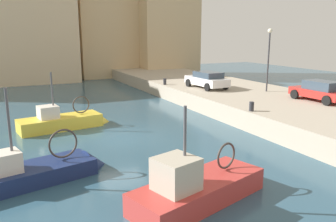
% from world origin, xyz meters
% --- Properties ---
extents(water_surface, '(80.00, 80.00, 0.00)m').
position_xyz_m(water_surface, '(0.00, 0.00, 0.00)').
color(water_surface, '#2D5166').
rests_on(water_surface, ground).
extents(quay_wall, '(9.00, 56.00, 1.20)m').
position_xyz_m(quay_wall, '(11.50, 0.00, 0.60)').
color(quay_wall, '#ADA08C').
rests_on(quay_wall, ground).
extents(fishing_boat_yellow, '(5.77, 2.43, 4.21)m').
position_xyz_m(fishing_boat_yellow, '(-2.42, 3.36, 0.10)').
color(fishing_boat_yellow, gold).
rests_on(fishing_boat_yellow, ground).
extents(fishing_boat_navy, '(5.76, 2.87, 4.53)m').
position_xyz_m(fishing_boat_navy, '(-4.59, -4.11, 0.11)').
color(fishing_boat_navy, navy).
rests_on(fishing_boat_navy, ground).
extents(fishing_boat_red, '(6.07, 3.27, 4.25)m').
position_xyz_m(fishing_boat_red, '(0.34, -8.25, 0.14)').
color(fishing_boat_red, '#BC3833').
rests_on(fishing_boat_red, ground).
extents(parked_car_white, '(2.18, 4.27, 1.37)m').
position_xyz_m(parked_car_white, '(9.68, 6.68, 1.91)').
color(parked_car_white, silver).
rests_on(parked_car_white, quay_wall).
extents(parked_car_red, '(1.90, 3.90, 1.37)m').
position_xyz_m(parked_car_red, '(13.46, -1.49, 1.90)').
color(parked_car_red, red).
rests_on(parked_car_red, quay_wall).
extents(mooring_bollard_mid, '(0.28, 0.28, 0.55)m').
position_xyz_m(mooring_bollard_mid, '(7.35, -2.00, 1.48)').
color(mooring_bollard_mid, '#2D2D33').
rests_on(mooring_bollard_mid, quay_wall).
extents(mooring_bollard_north, '(0.28, 0.28, 0.55)m').
position_xyz_m(mooring_bollard_north, '(7.35, 10.00, 1.48)').
color(mooring_bollard_north, '#2D2D33').
rests_on(mooring_bollard_north, quay_wall).
extents(quay_streetlamp, '(0.36, 0.36, 4.83)m').
position_xyz_m(quay_streetlamp, '(13.00, 3.18, 4.45)').
color(quay_streetlamp, '#38383D').
rests_on(quay_streetlamp, quay_wall).
extents(waterfront_building_central, '(7.99, 6.52, 20.13)m').
position_xyz_m(waterfront_building_central, '(14.68, 25.69, 10.08)').
color(waterfront_building_central, '#D1B284').
rests_on(waterfront_building_central, ground).
extents(waterfront_building_east_mid, '(9.91, 6.50, 19.25)m').
position_xyz_m(waterfront_building_east_mid, '(8.17, 28.55, 9.65)').
color(waterfront_building_east_mid, '#D1B284').
rests_on(waterfront_building_east_mid, ground).
extents(waterfront_building_east, '(9.71, 7.24, 13.77)m').
position_xyz_m(waterfront_building_east, '(-1.96, 26.76, 6.91)').
color(waterfront_building_east, beige).
rests_on(waterfront_building_east, ground).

